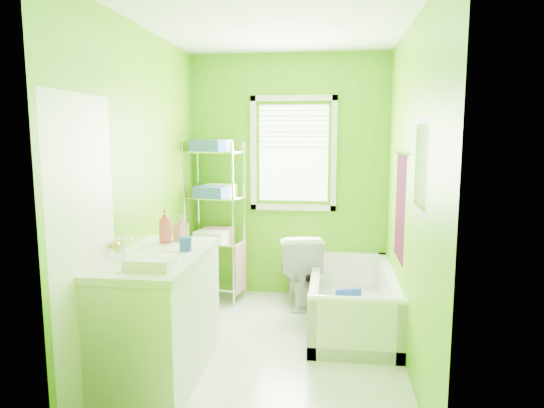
# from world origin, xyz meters

# --- Properties ---
(ground) EXTENTS (2.90, 2.90, 0.00)m
(ground) POSITION_xyz_m (0.00, 0.00, 0.00)
(ground) COLOR silver
(ground) RESTS_ON ground
(room_envelope) EXTENTS (2.14, 2.94, 2.62)m
(room_envelope) POSITION_xyz_m (0.00, 0.00, 1.55)
(room_envelope) COLOR #529D07
(room_envelope) RESTS_ON ground
(window) EXTENTS (0.92, 0.05, 1.22)m
(window) POSITION_xyz_m (0.05, 1.42, 1.61)
(window) COLOR white
(window) RESTS_ON ground
(door) EXTENTS (0.09, 0.80, 2.00)m
(door) POSITION_xyz_m (-1.04, -1.00, 1.00)
(door) COLOR white
(door) RESTS_ON ground
(right_wall_decor) EXTENTS (0.04, 1.48, 1.17)m
(right_wall_decor) POSITION_xyz_m (1.04, -0.02, 1.32)
(right_wall_decor) COLOR #3C0619
(right_wall_decor) RESTS_ON ground
(bathtub) EXTENTS (0.76, 1.62, 0.52)m
(bathtub) POSITION_xyz_m (0.67, 0.62, 0.17)
(bathtub) COLOR white
(bathtub) RESTS_ON ground
(toilet) EXTENTS (0.55, 0.81, 0.76)m
(toilet) POSITION_xyz_m (0.14, 1.13, 0.38)
(toilet) COLOR white
(toilet) RESTS_ON ground
(vanity) EXTENTS (0.62, 1.22, 1.18)m
(vanity) POSITION_xyz_m (-0.75, -0.54, 0.49)
(vanity) COLOR silver
(vanity) RESTS_ON ground
(wire_shelf_unit) EXTENTS (0.62, 0.50, 1.70)m
(wire_shelf_unit) POSITION_xyz_m (-0.74, 1.17, 1.04)
(wire_shelf_unit) COLOR silver
(wire_shelf_unit) RESTS_ON ground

